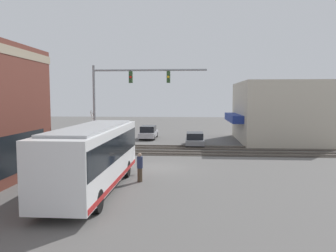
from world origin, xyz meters
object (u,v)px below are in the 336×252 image
parked_car_grey (195,140)px  pedestrian_near_bus (140,167)px  city_bus (94,155)px  parked_car_silver (148,133)px  crossing_signal (93,129)px

parked_car_grey → pedestrian_near_bus: pedestrian_near_bus is taller
city_bus → parked_car_silver: (21.71, -0.00, -1.14)m
city_bus → parked_car_silver: size_ratio=2.15×
city_bus → pedestrian_near_bus: 3.01m
parked_car_grey → parked_car_silver: 7.71m
parked_car_grey → city_bus: bearing=161.6°
city_bus → parked_car_grey: 17.12m
parked_car_silver → city_bus: bearing=180.0°
parked_car_silver → parked_car_grey: bearing=-135.5°
city_bus → parked_car_grey: (16.20, -5.40, -1.22)m
parked_car_grey → parked_car_silver: size_ratio=0.89×
crossing_signal → parked_car_silver: 12.43m
city_bus → crossing_signal: size_ratio=2.69×
city_bus → crossing_signal: (9.74, 2.97, 0.44)m
crossing_signal → parked_car_grey: 10.70m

